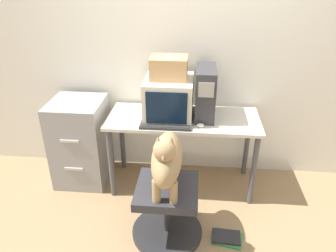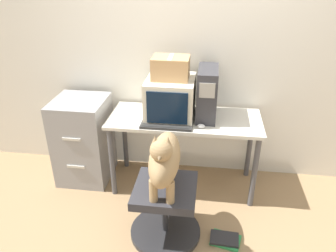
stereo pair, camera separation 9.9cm
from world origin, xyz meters
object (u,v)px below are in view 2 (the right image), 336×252
Objects in this scene: keyboard at (166,125)px; office_chair at (165,210)px; book_stack_floor at (225,239)px; cardboard_box at (171,68)px; dog at (164,159)px; filing_cabinet at (84,140)px; crt_monitor at (170,98)px; pc_tower at (207,93)px.

office_chair is at bearing -82.99° from keyboard.
keyboard is at bearing 136.85° from book_stack_floor.
cardboard_box is 1.20× the size of book_stack_floor.
dog is 1.24m from filing_cabinet.
pc_tower reaches higher than crt_monitor.
crt_monitor reaches higher than dog.
filing_cabinet is at bearing 141.40° from dog.
cardboard_box is (-0.05, 0.75, 0.45)m from dog.
pc_tower reaches higher than book_stack_floor.
office_chair is 1.19m from filing_cabinet.
office_chair is at bearing 176.91° from book_stack_floor.
crt_monitor is 0.81× the size of office_chair.
office_chair is (0.06, -0.50, -0.51)m from keyboard.
dog is at bearing -83.46° from keyboard.
crt_monitor reaches higher than office_chair.
dog reaches higher than keyboard.
filing_cabinet reaches higher than office_chair.
crt_monitor reaches higher than keyboard.
filing_cabinet is (-0.88, 0.22, -0.33)m from keyboard.
cardboard_box reaches higher than keyboard.
dog is (-0.28, -0.79, -0.22)m from pc_tower.
dog reaches higher than office_chair.
dog reaches higher than filing_cabinet.
crt_monitor reaches higher than filing_cabinet.
cardboard_box is at bearing 90.00° from crt_monitor.
keyboard is 0.52× the size of filing_cabinet.
keyboard is 0.71m from office_chair.
office_chair reaches higher than book_stack_floor.
pc_tower reaches higher than keyboard.
cardboard_box reaches higher than crt_monitor.
keyboard is at bearing 96.54° from dog.
crt_monitor is at bearing -173.19° from pc_tower.
keyboard is 0.77× the size of dog.
book_stack_floor is at bearing 1.03° from dog.
dog is at bearing -38.60° from filing_cabinet.
filing_cabinet is (-1.21, -0.04, -0.55)m from pc_tower.
pc_tower is 1.33m from filing_cabinet.
crt_monitor is at bearing 94.11° from office_chair.
book_stack_floor is at bearing -27.28° from filing_cabinet.
office_chair is 0.51m from dog.
crt_monitor is at bearing 126.49° from book_stack_floor.
book_stack_floor is (0.55, -0.74, -1.20)m from cardboard_box.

